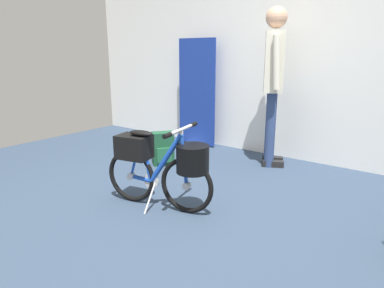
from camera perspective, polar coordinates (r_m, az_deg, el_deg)
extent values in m
plane|color=#2D3D51|center=(2.71, -2.06, -13.35)|extent=(6.76, 6.76, 0.00)
cube|color=white|center=(4.39, 17.73, 16.95)|extent=(6.76, 0.10, 2.99)
cylinder|color=#B7B7BC|center=(4.98, 0.75, 0.02)|extent=(0.36, 0.36, 0.02)
cube|color=navy|center=(4.85, 0.78, 8.40)|extent=(0.60, 0.02, 1.44)
torus|color=black|center=(2.84, -0.89, -6.82)|extent=(0.47, 0.14, 0.47)
cylinder|color=#B7B7BC|center=(2.84, -0.89, -6.82)|extent=(0.07, 0.06, 0.06)
torus|color=black|center=(3.10, -9.89, -5.17)|extent=(0.47, 0.14, 0.47)
cylinder|color=#B7B7BC|center=(3.10, -9.89, -5.17)|extent=(0.07, 0.06, 0.06)
cylinder|color=#1947B2|center=(3.04, -8.30, -5.57)|extent=(0.21, 0.08, 0.05)
cylinder|color=#1947B2|center=(2.85, -4.30, -2.39)|extent=(0.33, 0.11, 0.46)
cylinder|color=#1947B2|center=(2.95, -7.48, -2.35)|extent=(0.13, 0.06, 0.39)
cylinder|color=#1947B2|center=(3.04, -8.30, -5.57)|extent=(0.21, 0.07, 0.04)
cylinder|color=#1947B2|center=(2.78, -1.31, -2.71)|extent=(0.08, 0.04, 0.42)
cylinder|color=#1947B2|center=(3.01, -9.12, -1.99)|extent=(0.14, 0.05, 0.38)
ellipsoid|color=black|center=(2.92, -8.33, 1.75)|extent=(0.23, 0.13, 0.05)
cylinder|color=#B7B7BC|center=(2.73, -1.74, 1.97)|extent=(0.03, 0.03, 0.04)
cylinder|color=#B7B7BC|center=(2.72, -1.74, 2.38)|extent=(0.12, 0.44, 0.03)
cylinder|color=black|center=(2.53, -4.00, 1.41)|extent=(0.05, 0.10, 0.04)
cylinder|color=black|center=(2.91, 0.22, 3.22)|extent=(0.05, 0.10, 0.04)
cylinder|color=#B7B7BC|center=(2.99, -6.66, -5.99)|extent=(0.14, 0.04, 0.14)
cylinder|color=#B7B7BC|center=(2.95, -6.89, -8.78)|extent=(0.06, 0.19, 0.22)
cylinder|color=black|center=(2.74, 0.10, -2.45)|extent=(0.31, 0.31, 0.22)
cube|color=black|center=(2.99, -9.44, -0.45)|extent=(0.32, 0.25, 0.20)
cylinder|color=navy|center=(4.03, 12.68, 2.17)|extent=(0.11, 0.11, 0.85)
cube|color=black|center=(4.13, 13.07, -3.13)|extent=(0.25, 0.19, 0.07)
cylinder|color=navy|center=(4.19, 12.61, 2.64)|extent=(0.11, 0.11, 0.85)
cube|color=black|center=(4.29, 12.99, -2.49)|extent=(0.25, 0.19, 0.07)
cube|color=beige|center=(4.02, 13.25, 12.91)|extent=(0.32, 0.38, 0.65)
cylinder|color=beige|center=(3.81, 13.62, 12.80)|extent=(0.11, 0.08, 0.56)
cylinder|color=beige|center=(4.23, 13.34, 12.97)|extent=(0.11, 0.13, 0.56)
sphere|color=tan|center=(4.04, 13.66, 19.47)|extent=(0.23, 0.23, 0.23)
cube|color=#19472D|center=(4.08, -4.76, -0.71)|extent=(0.27, 0.28, 0.39)
cube|color=#1F5939|center=(4.01, -4.52, -1.84)|extent=(0.13, 0.15, 0.17)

